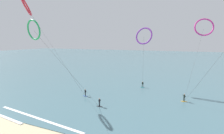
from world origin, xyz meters
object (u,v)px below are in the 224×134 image
kite_violet (144,36)px  kite_magenta (204,27)px  surfer_cobalt (85,93)px  kite_emerald (34,30)px  kite_crimson (26,6)px  surfer_charcoal (99,103)px  surfer_teal (143,85)px  surfer_amber (184,98)px

kite_violet → kite_magenta: 18.05m
surfer_cobalt → kite_magenta: kite_magenta is taller
surfer_cobalt → kite_emerald: bearing=-25.4°
kite_magenta → kite_crimson: kite_crimson is taller
kite_violet → kite_magenta: kite_magenta is taller
kite_emerald → surfer_charcoal: bearing=-127.3°
surfer_charcoal → kite_crimson: (-19.11, 1.43, 19.79)m
surfer_teal → kite_magenta: 23.85m
surfer_charcoal → surfer_cobalt: bearing=4.7°
kite_emerald → kite_magenta: kite_magenta is taller
surfer_amber → surfer_cobalt: bearing=-113.8°
kite_violet → kite_crimson: size_ratio=0.72×
surfer_amber → kite_magenta: size_ratio=0.09×
surfer_cobalt → surfer_teal: bearing=123.3°
surfer_teal → kite_emerald: bearing=58.7°
kite_emerald → surfer_amber: bearing=-134.8°
kite_emerald → kite_violet: bearing=-108.5°
surfer_teal → kite_magenta: bearing=-148.9°
surfer_teal → surfer_charcoal: 17.14m
surfer_amber → surfer_teal: bearing=-161.8°
surfer_cobalt → kite_crimson: kite_crimson is taller
surfer_cobalt → surfer_charcoal: bearing=39.0°
kite_violet → surfer_cobalt: bearing=-117.7°
surfer_cobalt → kite_violet: size_ratio=0.10×
surfer_amber → kite_crimson: size_ratio=0.07×
surfer_charcoal → kite_crimson: 27.55m
surfer_charcoal → kite_violet: size_ratio=0.10×
surfer_charcoal → kite_magenta: (19.92, 26.29, 15.81)m
surfer_cobalt → kite_magenta: (25.69, 22.11, 15.81)m
surfer_cobalt → surfer_amber: 21.77m
surfer_charcoal → kite_emerald: kite_emerald is taller
kite_emerald → surfer_cobalt: bearing=-90.5°
surfer_teal → kite_violet: (-0.08, 0.10, 13.28)m
surfer_teal → surfer_cobalt: bearing=45.7°
surfer_cobalt → surfer_charcoal: 7.13m
surfer_charcoal → kite_magenta: bearing=-86.5°
kite_magenta → surfer_cobalt: bearing=-145.6°
kite_violet → kite_emerald: bearing=-104.9°
kite_emerald → kite_crimson: 15.47m
surfer_cobalt → kite_violet: bearing=123.8°
kite_magenta → kite_violet: bearing=-153.0°
surfer_amber → kite_magenta: (4.51, 17.06, 15.81)m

